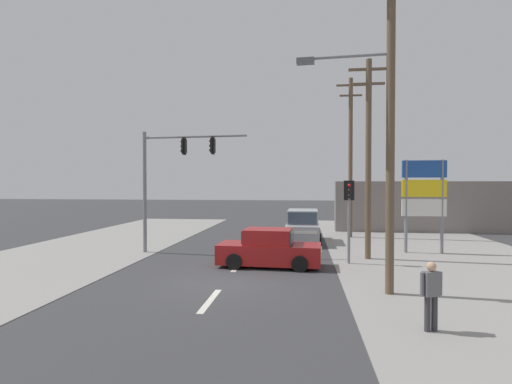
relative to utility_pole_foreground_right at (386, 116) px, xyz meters
The scene contains 16 objects.
ground_plane 7.62m from the utility_pole_foreground_right, behind, with size 140.00×140.00×0.00m, color #3A3A3D.
lane_dash_near 7.70m from the utility_pole_foreground_right, 165.93° to the right, with size 0.20×2.40×0.01m, color silver.
lane_dash_mid 8.44m from the utility_pole_foreground_right, 144.77° to the left, with size 0.20×2.40×0.01m, color silver.
lane_dash_far 11.53m from the utility_pole_foreground_right, 121.02° to the left, with size 0.20×2.40×0.01m, color silver.
kerb_right_verge 7.19m from the utility_pole_foreground_right, 35.48° to the left, with size 10.00×44.00×0.02m, color gray.
kerb_left_verge 15.51m from the utility_pole_foreground_right, 161.13° to the left, with size 8.00×40.00×0.02m, color gray.
utility_pole_foreground_right is the anchor object (origin of this frame).
utility_pole_midground_right 5.90m from the utility_pole_foreground_right, 86.10° to the left, with size 1.80×0.26×9.02m.
utility_pole_background_right 13.25m from the utility_pole_foreground_right, 88.00° to the left, with size 1.80×0.26×10.12m.
traffic_signal_mast 11.10m from the utility_pole_foreground_right, 145.35° to the left, with size 5.28×0.59×6.00m.
pedestal_signal_right_kerb 5.59m from the utility_pole_foreground_right, 97.23° to the left, with size 0.44×0.29×3.56m.
shopping_plaza_sign 8.82m from the utility_pole_foreground_right, 66.45° to the left, with size 2.10×0.16×4.60m.
shopfront_wall_far 18.04m from the utility_pole_foreground_right, 70.91° to the left, with size 12.00×1.00×3.60m, color gray.
suv_receding_far 11.96m from the utility_pole_foreground_right, 103.35° to the left, with size 2.10×4.56×1.90m.
sedan_kerbside_parked 7.22m from the utility_pole_foreground_right, 136.51° to the left, with size 4.32×2.06×1.56m.
pedestrian_at_kerb 5.56m from the utility_pole_foreground_right, 82.66° to the right, with size 0.54×0.32×1.63m.
Camera 1 is at (2.70, -13.35, 3.41)m, focal length 28.00 mm.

